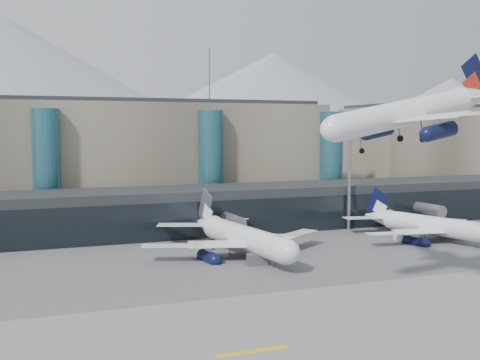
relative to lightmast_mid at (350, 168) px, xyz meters
name	(u,v)px	position (x,y,z in m)	size (l,w,h in m)	color
ground	(344,296)	(-30.00, -48.00, -14.42)	(900.00, 900.00, 0.00)	#515154
runway_strip	(411,329)	(-30.00, -63.00, -14.40)	(400.00, 40.00, 0.04)	slate
runway_markings	(411,329)	(-30.00, -63.00, -14.37)	(128.00, 1.00, 0.02)	gold
concourse	(212,209)	(-30.02, 9.73, -9.45)	(170.00, 27.00, 10.00)	black
terminal_main	(83,159)	(-55.00, 42.00, 1.03)	(130.00, 30.00, 31.00)	gray
terminal_east	(452,153)	(65.00, 42.00, 1.03)	(70.00, 30.00, 31.00)	gray
teal_towers	(133,167)	(-44.99, 26.01, -0.41)	(116.40, 19.40, 46.00)	#255B67
mountain_ridge	(93,98)	(-14.03, 332.00, 31.33)	(910.00, 400.00, 110.00)	gray
lightmast_mid	(350,168)	(0.00, 0.00, 0.00)	(3.00, 1.20, 25.60)	slate
hero_jet	(420,104)	(-19.69, -50.36, 12.24)	(31.97, 32.18, 10.42)	silver
jet_parked_mid	(236,228)	(-33.85, -15.43, -9.68)	(38.62, 38.51, 12.53)	silver
jet_parked_right	(422,219)	(8.26, -15.64, -10.17)	(33.44, 34.99, 11.23)	silver
veh_b	(206,246)	(-38.12, -10.46, -13.74)	(2.35, 1.45, 1.36)	yellow
veh_c	(257,259)	(-33.83, -25.91, -13.45)	(3.49, 1.84, 1.94)	#45454A
veh_d	(426,226)	(16.94, -6.38, -13.53)	(3.11, 1.67, 1.78)	silver
veh_e	(447,229)	(17.99, -12.20, -13.51)	(3.19, 1.81, 1.81)	yellow
veh_g	(400,237)	(3.02, -15.45, -13.75)	(2.30, 1.34, 1.34)	silver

